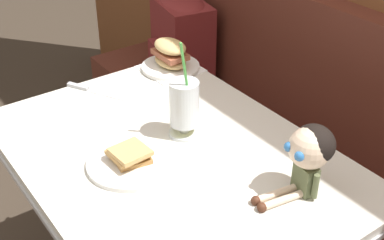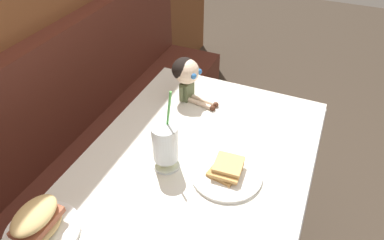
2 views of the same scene
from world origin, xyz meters
TOP-DOWN VIEW (x-y plane):
  - booth_bench at (0.00, 0.81)m, footprint 2.60×0.48m
  - diner_table at (0.00, 0.18)m, footprint 1.11×0.81m
  - toast_plate at (-0.02, 0.05)m, footprint 0.25×0.25m
  - milkshake_glass at (-0.06, 0.27)m, footprint 0.10×0.10m
  - sandwich_plate at (-0.45, 0.48)m, footprint 0.22×0.22m
  - butter_knife at (-0.49, 0.15)m, footprint 0.22×0.13m
  - seated_doll at (0.35, 0.37)m, footprint 0.13×0.23m
  - backpack at (-0.82, 0.78)m, footprint 0.33×0.29m

SIDE VIEW (x-z plane):
  - booth_bench at x=0.00m, z-range -0.17..0.83m
  - diner_table at x=0.00m, z-range 0.17..0.91m
  - backpack at x=-0.82m, z-range 0.46..0.86m
  - butter_knife at x=-0.49m, z-range 0.74..0.75m
  - toast_plate at x=-0.02m, z-range 0.73..0.78m
  - sandwich_plate at x=-0.45m, z-range 0.73..0.84m
  - milkshake_glass at x=-0.06m, z-range 0.68..1.00m
  - seated_doll at x=0.35m, z-range 0.77..0.97m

